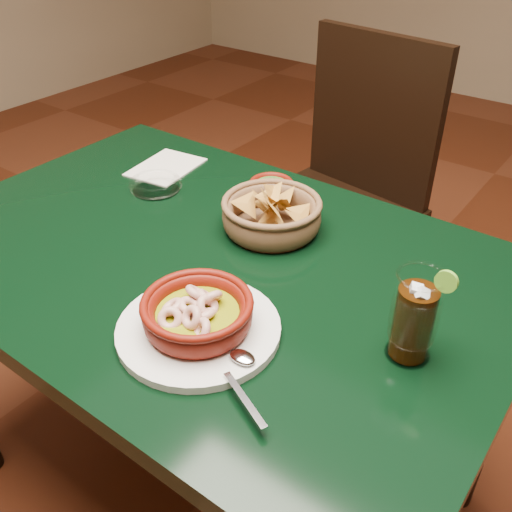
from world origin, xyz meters
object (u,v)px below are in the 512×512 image
Objects in this scene: shrimp_plate at (198,317)px; cola_drink at (414,317)px; dining_table at (208,292)px; chip_basket at (272,214)px; dining_chair at (341,193)px.

cola_drink is (0.29, 0.16, 0.04)m from shrimp_plate.
cola_drink is at bearing -3.32° from dining_table.
chip_basket is at bearing 155.73° from cola_drink.
cola_drink is (0.44, -0.03, 0.17)m from dining_table.
chip_basket is at bearing 69.31° from dining_table.
shrimp_plate is at bearing -74.79° from chip_basket.
dining_table is 0.27m from shrimp_plate.
dining_table is 0.21m from chip_basket.
cola_drink is (0.52, -0.74, 0.27)m from dining_chair.
chip_basket is (0.06, 0.15, 0.14)m from dining_table.
chip_basket reaches higher than shrimp_plate.
chip_basket is 0.42m from cola_drink.
cola_drink is (0.38, -0.17, 0.04)m from chip_basket.
cola_drink reaches higher than dining_table.
shrimp_plate is (0.23, -0.90, 0.23)m from dining_chair.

